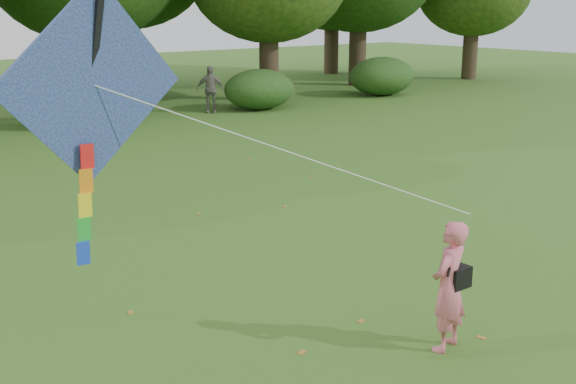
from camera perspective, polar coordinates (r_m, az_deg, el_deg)
ground at (r=9.53m, az=9.40°, el=-10.85°), size 100.00×100.00×0.00m
man_kite_flyer at (r=8.88m, az=12.58°, el=-7.27°), size 0.67×0.53×1.62m
bystander_right at (r=27.83m, az=-6.18°, el=8.07°), size 1.10×0.96×1.78m
crossbody_bag at (r=8.91m, az=13.25°, el=-6.51°), size 0.43×0.20×0.68m
flying_kite at (r=7.69m, az=-15.15°, el=7.79°), size 4.83×2.22×2.98m
fallen_leaves at (r=11.81m, az=0.98°, el=-5.47°), size 8.38×12.39×0.01m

